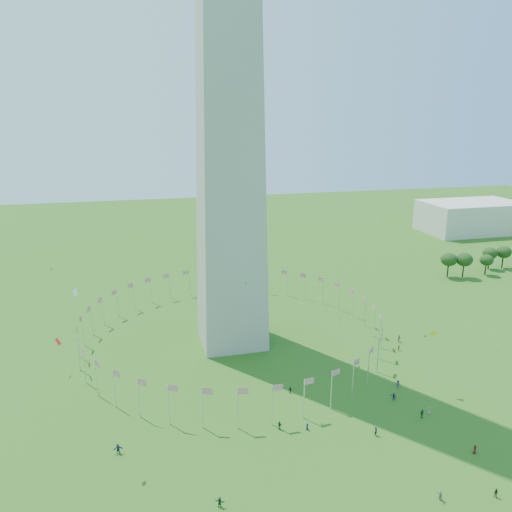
# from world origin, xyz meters

# --- Properties ---
(ground) EXTENTS (600.00, 600.00, 0.00)m
(ground) POSITION_xyz_m (0.00, 0.00, 0.00)
(ground) COLOR #245413
(ground) RESTS_ON ground
(washington_monument) EXTENTS (16.80, 16.80, 169.00)m
(washington_monument) POSITION_xyz_m (0.00, 50.00, 84.50)
(washington_monument) COLOR #B0AA9C
(washington_monument) RESTS_ON ground
(flag_ring) EXTENTS (80.24, 80.24, 9.00)m
(flag_ring) POSITION_xyz_m (-0.00, 50.00, 4.50)
(flag_ring) COLOR silver
(flag_ring) RESTS_ON ground
(gov_building_east_a) EXTENTS (50.00, 30.00, 16.00)m
(gov_building_east_a) POSITION_xyz_m (150.00, 150.00, 8.00)
(gov_building_east_a) COLOR beige
(gov_building_east_a) RESTS_ON ground
(crowd) EXTENTS (89.26, 69.43, 1.99)m
(crowd) POSITION_xyz_m (8.47, 1.77, 0.88)
(crowd) COLOR #252525
(crowd) RESTS_ON ground
(kites_aloft) EXTENTS (108.01, 84.21, 31.01)m
(kites_aloft) POSITION_xyz_m (11.85, 21.23, 18.98)
(kites_aloft) COLOR yellow
(kites_aloft) RESTS_ON ground
(tree_line_east) EXTENTS (53.07, 15.67, 10.59)m
(tree_line_east) POSITION_xyz_m (114.88, 84.72, 4.71)
(tree_line_east) COLOR #264D19
(tree_line_east) RESTS_ON ground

